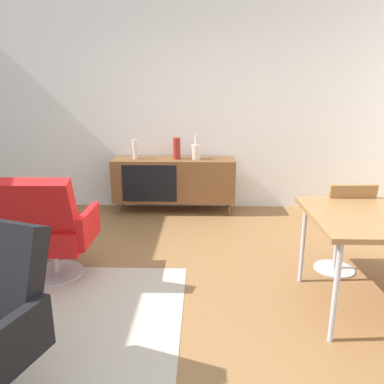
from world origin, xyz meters
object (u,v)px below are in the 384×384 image
at_px(vase_sculptural_dark, 135,149).
at_px(vase_cobalt, 177,148).
at_px(dining_chair_back_left, 342,223).
at_px(vase_ceramic_small, 196,151).
at_px(lounge_chair_red, 48,228).
at_px(sideboard, 174,180).

bearing_deg(vase_sculptural_dark, vase_cobalt, 0.00).
relative_size(vase_sculptural_dark, dining_chair_back_left, 0.30).
height_order(vase_cobalt, vase_ceramic_small, vase_ceramic_small).
bearing_deg(dining_chair_back_left, vase_ceramic_small, 127.11).
distance_m(vase_cobalt, lounge_chair_red, 2.16).
distance_m(vase_ceramic_small, dining_chair_back_left, 2.18).
bearing_deg(lounge_chair_red, dining_chair_back_left, 3.79).
height_order(vase_sculptural_dark, vase_ceramic_small, vase_ceramic_small).
distance_m(vase_sculptural_dark, lounge_chair_red, 1.97).
distance_m(vase_ceramic_small, lounge_chair_red, 2.27).
distance_m(sideboard, vase_sculptural_dark, 0.65).
xyz_separation_m(sideboard, vase_ceramic_small, (0.30, 0.00, 0.39)).
relative_size(vase_cobalt, dining_chair_back_left, 0.32).
height_order(vase_cobalt, lounge_chair_red, vase_cobalt).
bearing_deg(sideboard, vase_sculptural_dark, 179.79).
distance_m(vase_cobalt, dining_chair_back_left, 2.35).
xyz_separation_m(dining_chair_back_left, lounge_chair_red, (-2.52, -0.17, -0.00)).
xyz_separation_m(sideboard, vase_sculptural_dark, (-0.50, 0.00, 0.41)).
distance_m(dining_chair_back_left, lounge_chair_red, 2.53).
height_order(sideboard, lounge_chair_red, lounge_chair_red).
bearing_deg(dining_chair_back_left, vase_sculptural_dark, 140.70).
bearing_deg(vase_cobalt, lounge_chair_red, -117.14).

